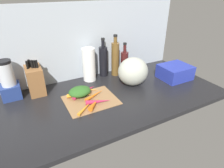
% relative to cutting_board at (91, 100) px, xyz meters
% --- Properties ---
extents(ground_plane, '(1.70, 0.80, 0.03)m').
position_rel_cutting_board_xyz_m(ground_plane, '(0.12, 0.01, -0.02)').
color(ground_plane, black).
extents(wall_back, '(1.70, 0.03, 0.60)m').
position_rel_cutting_board_xyz_m(wall_back, '(0.12, 0.39, 0.30)').
color(wall_back, '#ADB7C1').
rests_on(wall_back, ground_plane).
extents(cutting_board, '(0.35, 0.28, 0.01)m').
position_rel_cutting_board_xyz_m(cutting_board, '(0.00, 0.00, 0.00)').
color(cutting_board, '#997047').
rests_on(cutting_board, ground_plane).
extents(carrot_0, '(0.18, 0.09, 0.03)m').
position_rel_cutting_board_xyz_m(carrot_0, '(-0.05, 0.07, 0.02)').
color(carrot_0, orange).
rests_on(carrot_0, cutting_board).
extents(carrot_1, '(0.17, 0.09, 0.02)m').
position_rel_cutting_board_xyz_m(carrot_1, '(0.04, 0.02, 0.02)').
color(carrot_1, orange).
rests_on(carrot_1, cutting_board).
extents(carrot_2, '(0.11, 0.07, 0.03)m').
position_rel_cutting_board_xyz_m(carrot_2, '(0.03, 0.12, 0.02)').
color(carrot_2, '#B2264C').
rests_on(carrot_2, cutting_board).
extents(carrot_3, '(0.14, 0.12, 0.03)m').
position_rel_cutting_board_xyz_m(carrot_3, '(-0.04, 0.10, 0.02)').
color(carrot_3, '#B2264C').
rests_on(carrot_3, cutting_board).
extents(carrot_4, '(0.17, 0.08, 0.03)m').
position_rel_cutting_board_xyz_m(carrot_4, '(0.03, -0.07, 0.02)').
color(carrot_4, '#B2264C').
rests_on(carrot_4, cutting_board).
extents(carrot_5, '(0.15, 0.13, 0.02)m').
position_rel_cutting_board_xyz_m(carrot_5, '(-0.07, -0.08, 0.01)').
color(carrot_5, orange).
rests_on(carrot_5, cutting_board).
extents(carrot_6, '(0.12, 0.11, 0.03)m').
position_rel_cutting_board_xyz_m(carrot_6, '(-0.01, -0.08, 0.02)').
color(carrot_6, orange).
rests_on(carrot_6, cutting_board).
extents(carrot_7, '(0.15, 0.12, 0.02)m').
position_rel_cutting_board_xyz_m(carrot_7, '(0.03, 0.12, 0.01)').
color(carrot_7, orange).
rests_on(carrot_7, cutting_board).
extents(carrot_greens_pile, '(0.16, 0.12, 0.07)m').
position_rel_cutting_board_xyz_m(carrot_greens_pile, '(-0.05, 0.08, 0.04)').
color(carrot_greens_pile, '#2D6023').
rests_on(carrot_greens_pile, cutting_board).
extents(winter_squash, '(0.24, 0.22, 0.22)m').
position_rel_cutting_board_xyz_m(winter_squash, '(0.39, 0.07, 0.11)').
color(winter_squash, '#B2B7A8').
rests_on(winter_squash, ground_plane).
extents(knife_block, '(0.11, 0.17, 0.25)m').
position_rel_cutting_board_xyz_m(knife_block, '(-0.31, 0.29, 0.10)').
color(knife_block, brown).
rests_on(knife_block, ground_plane).
extents(blender_appliance, '(0.12, 0.12, 0.28)m').
position_rel_cutting_board_xyz_m(blender_appliance, '(-0.47, 0.29, 0.12)').
color(blender_appliance, navy).
rests_on(blender_appliance, ground_plane).
extents(paper_towel_roll, '(0.10, 0.10, 0.27)m').
position_rel_cutting_board_xyz_m(paper_towel_roll, '(0.11, 0.30, 0.13)').
color(paper_towel_roll, white).
rests_on(paper_towel_roll, ground_plane).
extents(bottle_0, '(0.07, 0.07, 0.33)m').
position_rel_cutting_board_xyz_m(bottle_0, '(0.26, 0.33, 0.13)').
color(bottle_0, black).
rests_on(bottle_0, ground_plane).
extents(bottle_1, '(0.07, 0.07, 0.35)m').
position_rel_cutting_board_xyz_m(bottle_1, '(0.35, 0.29, 0.15)').
color(bottle_1, brown).
rests_on(bottle_1, ground_plane).
extents(bottle_2, '(0.07, 0.07, 0.27)m').
position_rel_cutting_board_xyz_m(bottle_2, '(0.44, 0.29, 0.10)').
color(bottle_2, '#471919').
rests_on(bottle_2, ground_plane).
extents(dish_rack, '(0.24, 0.21, 0.11)m').
position_rel_cutting_board_xyz_m(dish_rack, '(0.76, -0.00, 0.05)').
color(dish_rack, '#2838AD').
rests_on(dish_rack, ground_plane).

